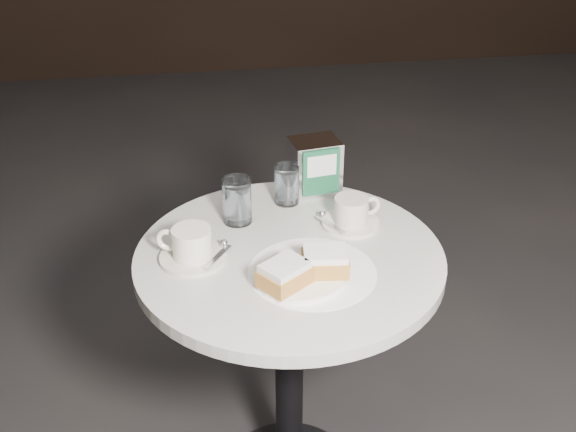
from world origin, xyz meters
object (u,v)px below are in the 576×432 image
at_px(cafe_table, 289,322).
at_px(water_glass_right, 287,185).
at_px(water_glass_left, 237,201).
at_px(coffee_cup_left, 192,246).
at_px(coffee_cup_right, 352,213).
at_px(napkin_dispenser, 315,166).
at_px(beignet_plate, 303,271).

bearing_deg(cafe_table, water_glass_right, 82.59).
relative_size(cafe_table, water_glass_left, 6.61).
distance_m(coffee_cup_left, coffee_cup_right, 0.39).
relative_size(coffee_cup_right, napkin_dispenser, 1.18).
distance_m(cafe_table, water_glass_right, 0.34).
bearing_deg(water_glass_right, water_glass_left, -149.78).
xyz_separation_m(beignet_plate, napkin_dispenser, (0.10, 0.40, 0.05)).
height_order(coffee_cup_left, water_glass_right, water_glass_right).
distance_m(beignet_plate, coffee_cup_right, 0.26).
xyz_separation_m(cafe_table, water_glass_right, (0.03, 0.24, 0.25)).
height_order(cafe_table, water_glass_left, water_glass_left).
relative_size(water_glass_right, napkin_dispenser, 0.71).
height_order(cafe_table, coffee_cup_right, coffee_cup_right).
distance_m(coffee_cup_left, water_glass_left, 0.19).
distance_m(beignet_plate, napkin_dispenser, 0.41).
xyz_separation_m(cafe_table, coffee_cup_left, (-0.22, 0.01, 0.23)).
bearing_deg(water_glass_right, beignet_plate, -93.34).
bearing_deg(cafe_table, coffee_cup_right, 31.27).
relative_size(water_glass_left, napkin_dispenser, 0.79).
xyz_separation_m(cafe_table, napkin_dispenser, (0.11, 0.29, 0.27)).
relative_size(coffee_cup_left, napkin_dispenser, 1.35).
distance_m(coffee_cup_right, water_glass_right, 0.19).
distance_m(coffee_cup_left, water_glass_right, 0.34).
relative_size(coffee_cup_left, water_glass_right, 1.90).
bearing_deg(water_glass_right, coffee_cup_left, -137.27).
xyz_separation_m(cafe_table, beignet_plate, (0.01, -0.11, 0.22)).
bearing_deg(beignet_plate, water_glass_left, 112.35).
distance_m(beignet_plate, water_glass_right, 0.35).
bearing_deg(coffee_cup_left, cafe_table, 17.50).
bearing_deg(cafe_table, napkin_dispenser, 68.81).
bearing_deg(cafe_table, beignet_plate, -84.61).
relative_size(coffee_cup_left, water_glass_left, 1.70).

